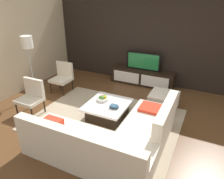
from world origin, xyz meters
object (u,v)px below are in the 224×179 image
accent_chair_near (32,95)px  floor_lamp (28,47)px  coffee_table (108,110)px  media_console (142,77)px  book_stack (114,107)px  fruit_bowl (103,98)px  sectional_couch (112,138)px  ottoman (164,101)px  television (143,61)px  accent_chair_far (63,75)px

accent_chair_near → floor_lamp: (-0.64, 0.71, 0.96)m
coffee_table → media_console: bearing=87.5°
floor_lamp → book_stack: 2.85m
floor_lamp → fruit_bowl: bearing=-0.8°
accent_chair_near → sectional_couch: bearing=-14.7°
accent_chair_near → book_stack: 2.06m
accent_chair_near → coffee_table: bearing=13.3°
coffee_table → floor_lamp: floor_lamp is taller
media_console → sectional_couch: sectional_couch is taller
coffee_table → accent_chair_near: bearing=-162.0°
floor_lamp → ottoman: (3.51, 0.94, -1.25)m
media_console → coffee_table: media_console is taller
media_console → television: (0.00, 0.00, 0.53)m
book_stack → accent_chair_near: bearing=-167.0°
accent_chair_near → book_stack: (2.01, 0.46, -0.07)m
sectional_couch → fruit_bowl: bearing=125.4°
coffee_table → accent_chair_far: bearing=157.2°
accent_chair_near → ottoman: size_ratio=1.24×
accent_chair_near → book_stack: size_ratio=4.54×
television → fruit_bowl: bearing=-97.2°
coffee_table → accent_chair_far: (-1.91, 0.80, 0.29)m
media_console → ottoman: bearing=-51.2°
sectional_couch → coffee_table: sectional_couch is taller
ottoman → sectional_couch: bearing=-103.2°
fruit_bowl → television: bearing=82.8°
television → coffee_table: size_ratio=1.06×
coffee_table → floor_lamp: (-2.42, 0.13, 1.25)m
coffee_table → fruit_bowl: bearing=150.3°
fruit_bowl → media_console: bearing=82.8°
sectional_couch → accent_chair_far: (-2.51, 1.80, 0.20)m
floor_lamp → book_stack: floor_lamp is taller
coffee_table → fruit_bowl: size_ratio=3.70×
sectional_couch → ottoman: sectional_couch is taller
sectional_couch → ottoman: 2.12m
media_console → sectional_couch: size_ratio=0.85×
media_console → fruit_bowl: 2.22m
media_console → accent_chair_far: (-2.01, -1.50, 0.24)m
ottoman → fruit_bowl: bearing=-142.6°
television → accent_chair_far: television is taller
floor_lamp → accent_chair_far: size_ratio=1.99×
accent_chair_far → television: bearing=45.9°
floor_lamp → fruit_bowl: (2.25, -0.03, -1.01)m
fruit_bowl → accent_chair_far: size_ratio=0.32×
television → book_stack: (0.12, -2.41, -0.36)m
accent_chair_near → accent_chair_far: size_ratio=1.00×
media_console → accent_chair_far: bearing=-143.4°
accent_chair_near → ottoman: accent_chair_near is taller
television → accent_chair_far: 2.52m
floor_lamp → book_stack: (2.64, -0.24, -1.03)m
book_stack → television: bearing=92.9°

